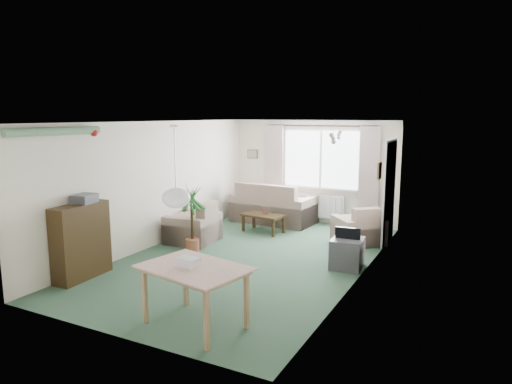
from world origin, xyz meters
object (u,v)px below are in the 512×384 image
at_px(sofa, 274,202).
at_px(pet_bed, 369,239).
at_px(coffee_table, 263,223).
at_px(bookshelf, 81,241).
at_px(armchair_corner, 358,224).
at_px(tv_cube, 347,253).
at_px(houseplant, 192,218).
at_px(dining_table, 195,297).
at_px(armchair_left, 193,222).

distance_m(sofa, pet_bed, 2.57).
xyz_separation_m(coffee_table, bookshelf, (-1.26, -3.80, 0.39)).
bearing_deg(coffee_table, sofa, 101.77).
bearing_deg(armchair_corner, pet_bed, -177.74).
bearing_deg(sofa, pet_bed, 166.95).
relative_size(bookshelf, tv_cube, 2.13).
relative_size(houseplant, tv_cube, 2.27).
distance_m(coffee_table, bookshelf, 4.02).
bearing_deg(houseplant, tv_cube, 7.69).
bearing_deg(coffee_table, pet_bed, 7.09).
height_order(coffee_table, houseplant, houseplant).
distance_m(sofa, dining_table, 5.54).
bearing_deg(coffee_table, armchair_left, -125.14).
relative_size(armchair_left, bookshelf, 0.79).
relative_size(coffee_table, dining_table, 0.77).
relative_size(armchair_corner, tv_cube, 1.55).
xyz_separation_m(armchair_left, bookshelf, (-0.34, -2.49, 0.17)).
distance_m(sofa, armchair_corner, 2.43).
height_order(armchair_corner, pet_bed, armchair_corner).
bearing_deg(pet_bed, dining_table, -101.98).
relative_size(sofa, pet_bed, 2.99).
height_order(armchair_left, coffee_table, armchair_left).
bearing_deg(houseplant, coffee_table, 73.03).
bearing_deg(tv_cube, houseplant, -176.63).
xyz_separation_m(armchair_corner, coffee_table, (-2.05, -0.11, -0.18)).
xyz_separation_m(armchair_corner, armchair_left, (-2.98, -1.42, 0.03)).
relative_size(armchair_corner, dining_table, 0.74).
xyz_separation_m(armchair_left, coffee_table, (0.92, 1.31, -0.21)).
relative_size(sofa, armchair_left, 2.07).
bearing_deg(pet_bed, armchair_left, -153.24).
height_order(coffee_table, dining_table, dining_table).
height_order(sofa, houseplant, houseplant).
bearing_deg(houseplant, bookshelf, -109.70).
bearing_deg(bookshelf, armchair_left, 79.28).
relative_size(houseplant, pet_bed, 1.96).
relative_size(dining_table, pet_bed, 1.81).
bearing_deg(coffee_table, bookshelf, -108.39).
height_order(armchair_left, pet_bed, armchair_left).
xyz_separation_m(bookshelf, houseplant, (0.70, 1.96, 0.04)).
relative_size(sofa, houseplant, 1.53).
height_order(sofa, dining_table, sofa).
relative_size(tv_cube, pet_bed, 0.86).
xyz_separation_m(sofa, armchair_corner, (2.26, -0.88, -0.09)).
bearing_deg(bookshelf, dining_table, -15.56).
xyz_separation_m(sofa, armchair_left, (-0.72, -2.30, -0.06)).
distance_m(dining_table, tv_cube, 3.08).
bearing_deg(bookshelf, coffee_table, 68.67).
bearing_deg(armchair_corner, coffee_table, -38.62).
height_order(dining_table, pet_bed, dining_table).
bearing_deg(armchair_corner, tv_cube, 56.52).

